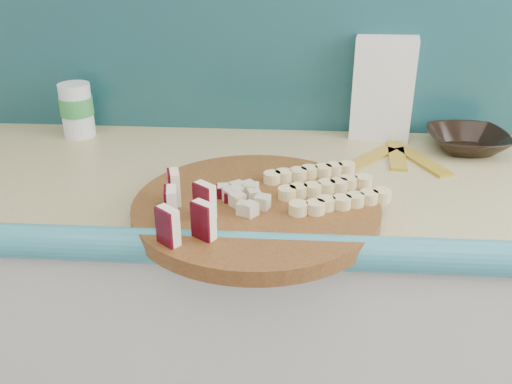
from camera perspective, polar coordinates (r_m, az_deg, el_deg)
The scene contains 10 objects.
kitchen_counter at distance 1.44m, azimuth 3.99°, elevation -14.97°, with size 2.20×0.63×0.91m.
backsplash at distance 1.40m, azimuth 4.99°, elevation 15.99°, with size 2.20×0.02×0.50m, color teal.
cutting_board at distance 1.03m, azimuth 0.00°, elevation -1.70°, with size 0.44×0.44×0.03m, color #4F2810.
apple_wedges at distance 0.95m, azimuth -7.22°, elevation -1.52°, with size 0.10×0.18×0.06m.
apple_chunks at distance 1.01m, azimuth -1.55°, elevation -0.68°, with size 0.07×0.08×0.02m.
banana_slices at distance 1.06m, azimuth 6.92°, elevation 0.57°, with size 0.23×0.22×0.02m.
brown_bowl at distance 1.40m, azimuth 20.37°, elevation 4.79°, with size 0.18×0.18×0.04m, color black.
flour_bag at distance 1.42m, azimuth 12.60°, elevation 10.21°, with size 0.14×0.10×0.24m, color white.
canister at distance 1.46m, azimuth -17.49°, elevation 7.93°, with size 0.08×0.08×0.13m.
banana_peel at distance 1.31m, azimuth 13.85°, elevation 3.30°, with size 0.24×0.20×0.01m.
Camera 1 is at (0.08, 0.41, 1.40)m, focal length 40.00 mm.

